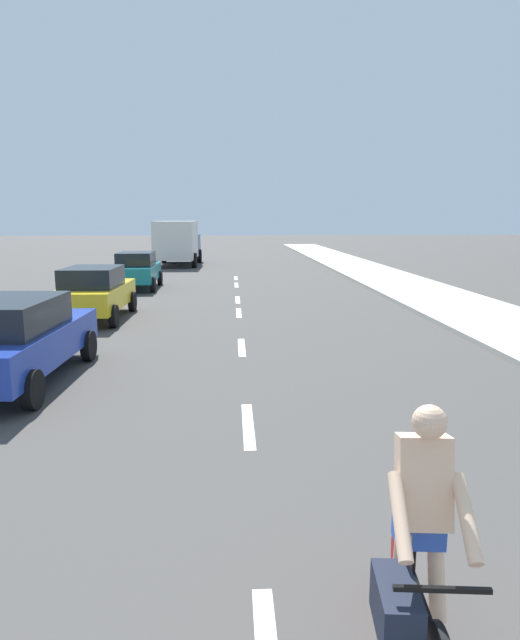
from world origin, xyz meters
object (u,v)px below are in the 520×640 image
(parked_car_blue, at_px, (10,338))
(delivery_truck, at_px, (178,242))
(cyclist, at_px, (416,554))
(parked_car_teal, at_px, (137,269))
(parked_car_yellow, at_px, (94,292))

(parked_car_blue, distance_m, delivery_truck, 25.74)
(cyclist, height_order, parked_car_blue, cyclist)
(cyclist, bearing_deg, delivery_truck, -76.34)
(cyclist, xyz_separation_m, parked_car_teal, (-5.20, 20.52, 0.00))
(parked_car_blue, relative_size, delivery_truck, 0.72)
(delivery_truck, bearing_deg, cyclist, -80.68)
(parked_car_yellow, relative_size, parked_car_teal, 1.03)
(parked_car_blue, distance_m, parked_car_teal, 13.73)
(cyclist, relative_size, parked_car_teal, 0.47)
(parked_car_blue, height_order, parked_car_yellow, same)
(parked_car_blue, relative_size, parked_car_yellow, 1.13)
(cyclist, height_order, delivery_truck, delivery_truck)
(parked_car_teal, bearing_deg, parked_car_blue, -91.01)
(cyclist, relative_size, parked_car_yellow, 0.45)
(parked_car_blue, xyz_separation_m, parked_car_yellow, (-0.05, 6.45, -0.00))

